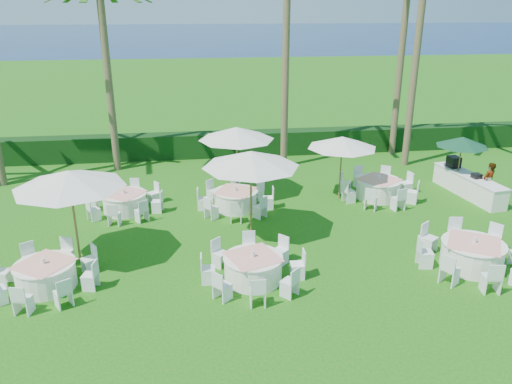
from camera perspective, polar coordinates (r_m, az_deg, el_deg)
ground at (r=14.55m, az=0.46°, el=-9.33°), size 120.00×120.00×0.00m
hedge at (r=25.42m, az=-3.30°, el=5.50°), size 34.00×1.00×1.20m
ocean at (r=114.70m, az=-6.93°, el=17.05°), size 260.00×260.00×0.00m
banquet_table_a at (r=14.91m, az=-22.90°, el=-8.68°), size 2.87×2.87×0.88m
banquet_table_b at (r=14.07m, az=-0.34°, el=-8.65°), size 2.91×2.91×0.89m
banquet_table_c at (r=16.02m, az=23.48°, el=-6.53°), size 3.18×3.18×0.96m
banquet_table_d at (r=19.18m, az=-14.77°, el=-1.09°), size 2.85×2.85×0.87m
banquet_table_e at (r=18.79m, az=-2.35°, el=-0.83°), size 2.89×2.89×0.88m
banquet_table_f at (r=20.41m, az=13.78°, el=0.45°), size 3.08×3.08×0.94m
umbrella_a at (r=15.09m, az=-20.59°, el=1.40°), size 3.18×3.18×2.89m
umbrella_b at (r=15.73m, az=-0.59°, el=3.80°), size 3.12×3.12×2.96m
umbrella_c at (r=19.39m, az=-2.24°, el=6.71°), size 2.95×2.95×2.83m
umbrella_d at (r=19.46m, az=9.84°, el=5.62°), size 2.69×2.69×2.53m
umbrella_green at (r=21.78m, az=22.53°, el=5.33°), size 2.07×2.07×2.28m
buffet_table at (r=21.83m, az=23.06°, el=0.82°), size 1.30×3.77×1.32m
staff_person at (r=21.40m, az=25.01°, el=1.05°), size 0.67×0.56×1.56m
palm_b at (r=23.28m, az=-16.62°, el=13.32°), size 4.19×4.39×8.30m
palm_c at (r=22.78m, az=3.45°, el=16.42°), size 4.21×4.38×10.19m
palm_d at (r=25.95m, az=16.33°, el=15.32°), size 4.17×4.40×9.42m
palm_e at (r=24.11m, az=17.97°, el=15.64°), size 4.40×4.10×10.12m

